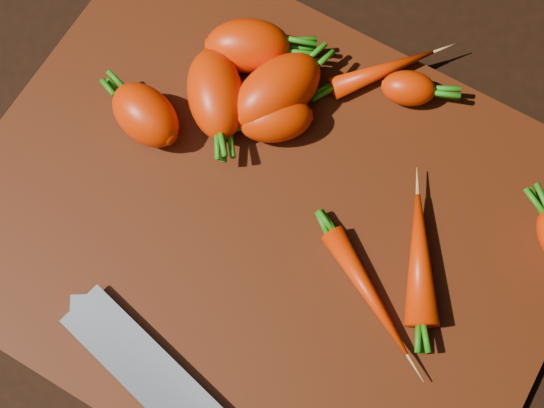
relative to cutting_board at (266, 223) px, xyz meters
The scene contains 11 objects.
ground 0.01m from the cutting_board, ahead, with size 2.00×2.00×0.01m, color black.
cutting_board is the anchor object (origin of this frame).
carrot_0 0.16m from the cutting_board, 126.18° to the left, with size 0.07×0.05×0.05m, color red.
carrot_1 0.14m from the cutting_board, 169.92° to the left, with size 0.07×0.05×0.05m, color red.
carrot_2 0.12m from the cutting_board, 142.45° to the left, with size 0.08×0.05×0.05m, color red.
carrot_3 0.11m from the cutting_board, 115.21° to the left, with size 0.09×0.05×0.05m, color red.
carrot_4 0.09m from the cutting_board, 114.92° to the left, with size 0.06×0.04×0.04m, color red.
carrot_5 0.17m from the cutting_board, 73.20° to the left, with size 0.05×0.03×0.03m, color red.
carrot_7 0.17m from the cutting_board, 82.92° to the left, with size 0.10×0.02×0.02m, color red.
carrot_8 0.11m from the cutting_board, ahead, with size 0.11×0.02×0.02m, color red.
carrot_9 0.13m from the cutting_board, 13.84° to the left, with size 0.11×0.03×0.03m, color red.
Camera 1 is at (0.10, -0.16, 0.62)m, focal length 50.00 mm.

